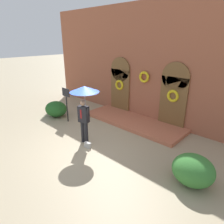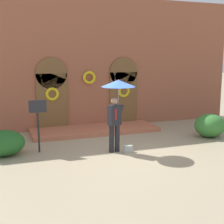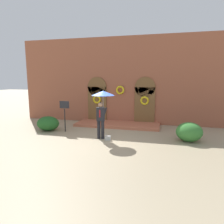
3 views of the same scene
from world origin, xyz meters
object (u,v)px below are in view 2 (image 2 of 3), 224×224
person_with_umbrella (117,94)px  shrub_left (4,143)px  shrub_right (210,125)px  handbag (128,149)px  sign_post (38,117)px

person_with_umbrella → shrub_left: (-3.49, 0.80, -1.51)m
shrub_left → shrub_right: bearing=-1.6°
handbag → shrub_left: 3.94m
sign_post → shrub_right: bearing=-1.8°
person_with_umbrella → handbag: (0.31, -0.20, -1.80)m
sign_post → shrub_left: (-1.07, 0.01, -0.76)m
handbag → sign_post: sign_post is taller
sign_post → shrub_right: (6.49, -0.21, -0.71)m
person_with_umbrella → shrub_left: bearing=167.1°
sign_post → shrub_left: sign_post is taller
handbag → shrub_right: (3.76, 0.79, 0.34)m
sign_post → person_with_umbrella: bearing=-18.2°
shrub_right → shrub_left: bearing=178.4°
person_with_umbrella → shrub_right: 4.36m
shrub_left → shrub_right: 7.56m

